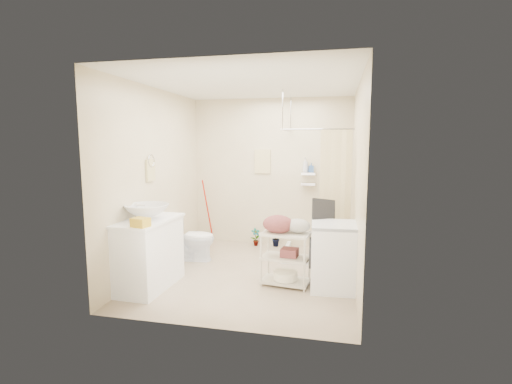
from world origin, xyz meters
The scene contains 23 objects.
floor centered at (0.00, 0.00, 0.00)m, with size 3.20×3.20×0.00m, color tan.
ceiling centered at (0.00, 0.00, 2.60)m, with size 2.80×3.20×0.04m, color silver.
wall_back centered at (0.00, 1.60, 1.30)m, with size 2.80×0.04×2.60m, color beige.
wall_front centered at (0.00, -1.60, 1.30)m, with size 2.80×0.04×2.60m, color beige.
wall_left centered at (-1.40, 0.00, 1.30)m, with size 0.04×3.20×2.60m, color beige.
wall_right centered at (1.40, 0.00, 1.30)m, with size 0.04×3.20×2.60m, color beige.
vanity centered at (-1.16, -0.75, 0.44)m, with size 0.56×1.00×0.88m, color white.
sink centered at (-1.16, -0.74, 0.97)m, with size 0.54×0.54×0.19m, color silver.
counter_basket centered at (-1.02, -1.15, 0.93)m, with size 0.19×0.15×0.10m, color gold.
floor_basket centered at (-1.03, -1.09, 0.07)m, with size 0.26×0.20×0.14m, color #F1E54F.
toilet centered at (-1.04, 0.42, 0.35)m, with size 0.40×0.69×0.71m, color white.
mop centered at (-1.20, 1.47, 0.58)m, with size 0.11×0.11×1.16m, color #B91202, non-canonical shape.
potted_plant_a centered at (-0.24, 1.40, 0.16)m, with size 0.17×0.11×0.32m, color brown.
potted_plant_b centered at (0.13, 1.43, 0.15)m, with size 0.16×0.13×0.30m, color brown.
hanging_towel centered at (-0.15, 1.58, 1.50)m, with size 0.28×0.03×0.42m, color beige.
towel_ring centered at (-1.38, -0.20, 1.47)m, with size 0.04×0.22×0.34m, color beige, non-canonical shape.
tp_holder centered at (-1.36, 0.05, 0.72)m, with size 0.08×0.12×0.14m, color white, non-canonical shape.
shower centered at (0.85, 1.05, 1.05)m, with size 1.10×1.10×2.10m, color silver, non-canonical shape.
shampoo_bottle_a centered at (0.61, 1.53, 1.45)m, with size 0.10×0.10×0.25m, color silver.
shampoo_bottle_b centered at (0.71, 1.52, 1.41)m, with size 0.08×0.08×0.17m, color #385DA0.
washing_machine centered at (1.14, -0.29, 0.42)m, with size 0.57×0.59×0.83m, color white.
laundry_rack centered at (0.53, -0.31, 0.42)m, with size 0.60×0.35×0.83m, color beige, non-canonical shape.
ironing_board centered at (1.00, -0.11, 0.57)m, with size 0.32×0.09×1.14m, color black, non-canonical shape.
Camera 1 is at (1.13, -4.89, 1.83)m, focal length 26.00 mm.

